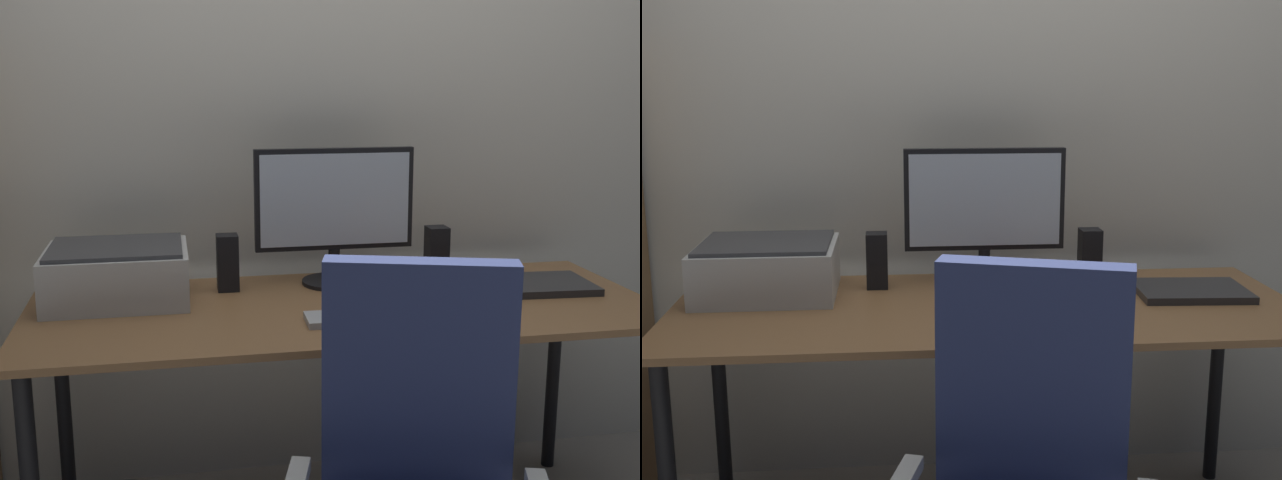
# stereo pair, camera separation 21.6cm
# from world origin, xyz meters

# --- Properties ---
(back_wall) EXTENTS (6.40, 0.10, 2.60)m
(back_wall) POSITION_xyz_m (0.00, 0.53, 1.30)
(back_wall) COLOR silver
(back_wall) RESTS_ON ground
(desk) EXTENTS (1.77, 0.72, 0.74)m
(desk) POSITION_xyz_m (0.00, 0.00, 0.66)
(desk) COLOR olive
(desk) RESTS_ON ground
(monitor) EXTENTS (0.49, 0.20, 0.42)m
(monitor) POSITION_xyz_m (0.02, 0.22, 0.98)
(monitor) COLOR black
(monitor) RESTS_ON desk
(keyboard) EXTENTS (0.29, 0.12, 0.02)m
(keyboard) POSITION_xyz_m (0.01, -0.16, 0.75)
(keyboard) COLOR #B7BABC
(keyboard) RESTS_ON desk
(mouse) EXTENTS (0.07, 0.11, 0.03)m
(mouse) POSITION_xyz_m (0.25, -0.17, 0.76)
(mouse) COLOR black
(mouse) RESTS_ON desk
(coffee_mug) EXTENTS (0.10, 0.08, 0.09)m
(coffee_mug) POSITION_xyz_m (0.08, -0.02, 0.78)
(coffee_mug) COLOR #B72D28
(coffee_mug) RESTS_ON desk
(laptop) EXTENTS (0.33, 0.25, 0.02)m
(laptop) POSITION_xyz_m (0.62, 0.05, 0.75)
(laptop) COLOR #2D2D30
(laptop) RESTS_ON desk
(speaker_left) EXTENTS (0.06, 0.07, 0.17)m
(speaker_left) POSITION_xyz_m (-0.31, 0.21, 0.82)
(speaker_left) COLOR black
(speaker_left) RESTS_ON desk
(speaker_right) EXTENTS (0.06, 0.07, 0.17)m
(speaker_right) POSITION_xyz_m (0.35, 0.21, 0.82)
(speaker_right) COLOR black
(speaker_right) RESTS_ON desk
(printer) EXTENTS (0.40, 0.34, 0.16)m
(printer) POSITION_xyz_m (-0.63, 0.16, 0.82)
(printer) COLOR silver
(printer) RESTS_ON desk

